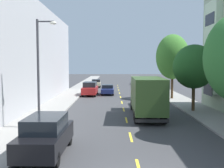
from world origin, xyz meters
TOP-DOWN VIEW (x-y plane):
  - ground_plane at (0.00, 30.00)m, footprint 160.00×160.00m
  - sidewalk_left at (-7.10, 28.00)m, footprint 3.20×120.00m
  - sidewalk_right at (7.10, 28.00)m, footprint 3.20×120.00m
  - lane_centerline_dashes at (0.00, 24.50)m, footprint 0.14×47.20m
  - street_tree_second at (6.40, 15.64)m, footprint 3.84×3.84m
  - street_tree_third at (6.40, 24.58)m, footprint 4.11×4.11m
  - street_lamp at (-5.96, 8.83)m, footprint 1.35×0.28m
  - delivery_box_truck at (1.79, 13.44)m, footprint 2.58×8.19m
  - parked_suv_red at (-4.26, 28.85)m, footprint 2.07×4.85m
  - parked_hatchback_white at (4.35, 50.24)m, footprint 1.78×4.02m
  - parked_hatchback_champagne at (-4.24, 42.70)m, footprint 1.84×4.04m
  - parked_sedan_teal at (4.36, 40.13)m, footprint 1.88×4.53m
  - parked_suv_black at (-4.40, 3.75)m, footprint 2.02×4.83m
  - moving_navy_sedan at (-1.80, 30.21)m, footprint 1.80×4.50m

SIDE VIEW (x-z plane):
  - ground_plane at x=0.00m, z-range 0.00..0.00m
  - lane_centerline_dashes at x=0.00m, z-range 0.00..0.01m
  - sidewalk_left at x=-7.10m, z-range 0.00..0.14m
  - sidewalk_right at x=7.10m, z-range 0.00..0.14m
  - parked_sedan_teal at x=4.36m, z-range 0.03..1.46m
  - moving_navy_sedan at x=-1.80m, z-range 0.03..1.46m
  - parked_hatchback_white at x=4.35m, z-range 0.01..1.51m
  - parked_hatchback_champagne at x=-4.24m, z-range 0.01..1.51m
  - parked_suv_red at x=-4.26m, z-range 0.02..1.95m
  - parked_suv_black at x=-4.40m, z-range 0.02..1.95m
  - delivery_box_truck at x=1.79m, z-range 0.23..3.58m
  - street_tree_second at x=6.40m, z-range 1.16..7.28m
  - street_lamp at x=-5.96m, z-range 0.69..7.97m
  - street_tree_third at x=6.40m, z-range 1.34..9.35m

